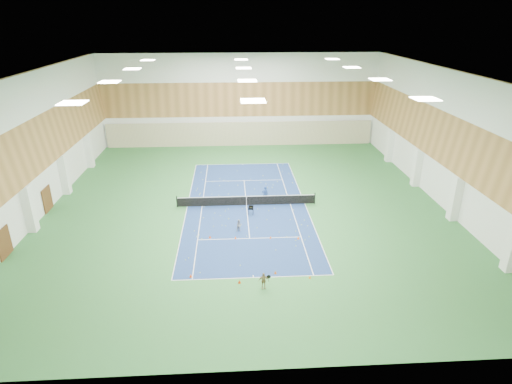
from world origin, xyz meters
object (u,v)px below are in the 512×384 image
(tennis_net, at_px, (246,200))
(ball_cart, at_px, (251,210))
(coach, at_px, (265,194))
(child_court, at_px, (239,225))
(child_apron, at_px, (263,281))

(tennis_net, relative_size, ball_cart, 16.10)
(coach, distance_m, child_court, 6.24)
(child_court, bearing_deg, coach, 33.86)
(tennis_net, height_order, coach, coach)
(tennis_net, distance_m, ball_cart, 2.03)
(child_court, bearing_deg, tennis_net, 49.35)
(tennis_net, relative_size, child_court, 12.46)
(coach, xyz_separation_m, child_court, (-2.57, -5.68, -0.30))
(tennis_net, xyz_separation_m, child_court, (-0.79, -5.08, -0.04))
(ball_cart, bearing_deg, tennis_net, 107.99)
(coach, distance_m, child_apron, 13.76)
(coach, bearing_deg, child_apron, 77.98)
(tennis_net, height_order, child_apron, child_apron)
(child_apron, bearing_deg, child_court, 92.63)
(child_court, xyz_separation_m, child_apron, (1.37, -8.03, 0.06))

